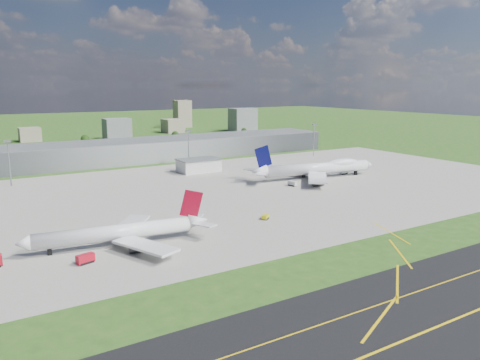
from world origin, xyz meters
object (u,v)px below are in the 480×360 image
van_white_near (292,184)px  tug_yellow (265,217)px  airliner_blue_quad (317,168)px  airliner_red_twin (122,232)px  van_white_far (344,172)px  crash_tender (85,259)px

van_white_near → tug_yellow: bearing=121.5°
airliner_blue_quad → airliner_red_twin: bearing=-147.7°
airliner_blue_quad → van_white_far: (23.10, 1.39, -4.78)m
airliner_blue_quad → crash_tender: bearing=-146.4°
airliner_blue_quad → tug_yellow: 96.68m
airliner_blue_quad → van_white_near: bearing=-149.5°
airliner_red_twin → airliner_blue_quad: bearing=-149.7°
tug_yellow → van_white_far: size_ratio=0.83×
crash_tender → van_white_near: bearing=8.5°
airliner_blue_quad → van_white_far: airliner_blue_quad is taller
airliner_red_twin → tug_yellow: 61.95m
airliner_red_twin → van_white_far: size_ratio=12.65×
van_white_near → airliner_red_twin: bearing=101.6°
van_white_near → van_white_far: (50.00, 11.63, -0.06)m
airliner_red_twin → van_white_near: 122.38m
airliner_blue_quad → tug_yellow: bearing=-133.9°
tug_yellow → van_white_near: bearing=6.8°
airliner_red_twin → tug_yellow: bearing=-171.6°
crash_tender → van_white_far: (177.85, 70.23, -0.18)m
van_white_far → crash_tender: bearing=-154.9°
tug_yellow → van_white_near: size_ratio=0.75×
crash_tender → airliner_blue_quad: bearing=7.8°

